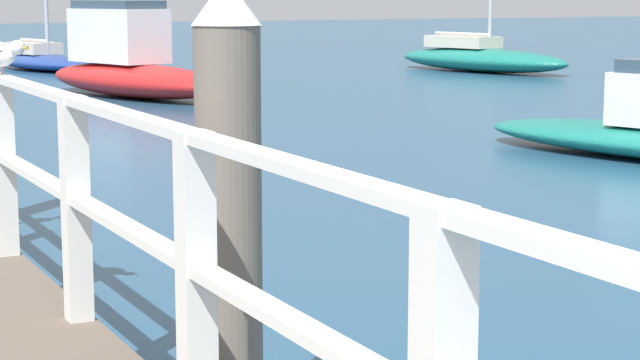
{
  "coord_description": "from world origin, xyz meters",
  "views": [
    {
      "loc": [
        -0.35,
        0.22,
        1.96
      ],
      "look_at": [
        2.76,
        6.29,
        0.86
      ],
      "focal_mm": 64.64,
      "sensor_mm": 36.0,
      "label": 1
    }
  ],
  "objects_px": {
    "boat_0": "(480,57)",
    "boat_3": "(43,59)",
    "dock_piling_near": "(229,218)",
    "seagull_foreground": "(0,53)",
    "boat_5": "(130,65)"
  },
  "relations": [
    {
      "from": "boat_0",
      "to": "boat_3",
      "type": "xyz_separation_m",
      "value": [
        -9.83,
        5.7,
        -0.09
      ]
    },
    {
      "from": "dock_piling_near",
      "to": "seagull_foreground",
      "type": "distance_m",
      "value": 2.74
    },
    {
      "from": "dock_piling_near",
      "to": "seagull_foreground",
      "type": "relative_size",
      "value": 4.53
    },
    {
      "from": "seagull_foreground",
      "to": "dock_piling_near",
      "type": "bearing_deg",
      "value": 72.87
    },
    {
      "from": "boat_0",
      "to": "boat_3",
      "type": "bearing_deg",
      "value": -42.02
    },
    {
      "from": "seagull_foreground",
      "to": "boat_3",
      "type": "height_order",
      "value": "boat_3"
    },
    {
      "from": "boat_3",
      "to": "boat_5",
      "type": "distance_m",
      "value": 8.65
    },
    {
      "from": "dock_piling_near",
      "to": "boat_5",
      "type": "height_order",
      "value": "dock_piling_near"
    },
    {
      "from": "boat_3",
      "to": "boat_5",
      "type": "relative_size",
      "value": 0.96
    },
    {
      "from": "dock_piling_near",
      "to": "boat_5",
      "type": "xyz_separation_m",
      "value": [
        5.08,
        17.13,
        -0.42
      ]
    },
    {
      "from": "boat_0",
      "to": "dock_piling_near",
      "type": "bearing_deg",
      "value": 40.7
    },
    {
      "from": "dock_piling_near",
      "to": "boat_0",
      "type": "height_order",
      "value": "boat_0"
    },
    {
      "from": "dock_piling_near",
      "to": "boat_3",
      "type": "distance_m",
      "value": 26.35
    },
    {
      "from": "boat_0",
      "to": "seagull_foreground",
      "type": "bearing_deg",
      "value": 36.03
    },
    {
      "from": "dock_piling_near",
      "to": "boat_3",
      "type": "relative_size",
      "value": 0.38
    }
  ]
}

